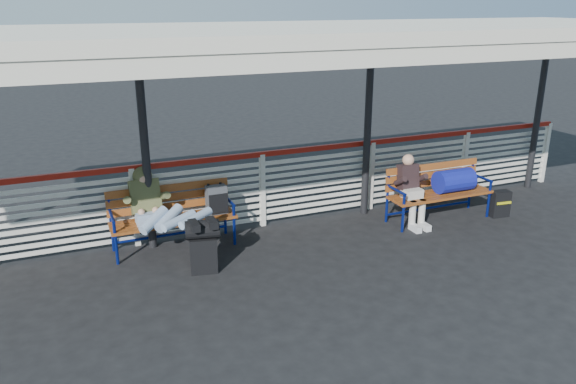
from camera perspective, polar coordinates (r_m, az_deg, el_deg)
name	(u,v)px	position (r m, az deg, el deg)	size (l,w,h in m)	color
ground	(313,275)	(7.58, 2.51, -8.41)	(60.00, 60.00, 0.00)	black
fence	(262,187)	(8.94, -2.62, 0.53)	(12.08, 0.08, 1.24)	silver
canopy	(287,36)	(7.54, -0.06, 15.59)	(12.60, 3.60, 3.16)	silver
luggage_stack	(203,244)	(7.57, -8.63, -5.26)	(0.49, 0.33, 0.74)	black
bench_left	(183,208)	(8.38, -10.59, -1.64)	(1.80, 0.56, 0.92)	#9A501D
bench_right	(447,183)	(9.63, 15.84, 0.87)	(1.80, 0.56, 0.92)	#9A501D
traveler_man	(166,213)	(7.98, -12.30, -2.09)	(0.93, 1.52, 0.77)	#97A6CB
companion_person	(411,189)	(9.23, 12.43, 0.26)	(0.32, 0.66, 1.15)	beige
suitcase_side	(500,204)	(10.12, 20.70, -1.12)	(0.34, 0.23, 0.45)	black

